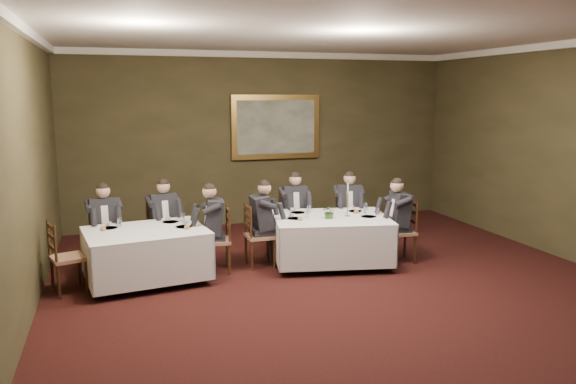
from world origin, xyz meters
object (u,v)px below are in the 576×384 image
diner_sec_backleft (105,237)px  centerpiece (330,211)px  chair_main_backright (348,231)px  chair_sec_backleft (106,251)px  chair_main_backleft (293,233)px  chair_sec_endleft (68,272)px  candlestick (348,204)px  chair_main_endright (400,244)px  diner_sec_endright (216,239)px  table_main (331,236)px  diner_main_endright (400,230)px  table_second (146,251)px  chair_sec_backright (164,244)px  chair_sec_endright (217,253)px  diner_sec_backright (163,231)px  diner_main_backleft (294,220)px  diner_main_backright (348,219)px  chair_main_endleft (259,248)px  diner_main_endleft (260,234)px  painting (276,127)px

diner_sec_backleft → centerpiece: 3.47m
chair_main_backright → chair_sec_backleft: (-4.06, -0.05, 0.00)m
chair_main_backleft → chair_sec_backleft: 3.12m
chair_sec_endleft → candlestick: size_ratio=1.85×
candlestick → chair_main_endright: bearing=-11.2°
diner_sec_endright → table_main: bearing=-88.4°
diner_main_endright → chair_sec_endleft: bearing=93.8°
table_second → chair_main_endright: chair_main_endright is taller
chair_main_backleft → chair_sec_endleft: bearing=16.2°
centerpiece → table_second: bearing=178.1°
chair_sec_backright → chair_sec_endright: same height
diner_sec_endright → chair_sec_backleft: bearing=74.3°
diner_main_endright → diner_sec_backright: (-3.63, 1.10, 0.00)m
table_main → chair_main_backleft: 1.06m
table_second → diner_sec_backright: bearing=70.5°
chair_main_backright → diner_sec_endright: size_ratio=0.74×
table_main → diner_sec_backleft: bearing=167.5°
table_main → chair_sec_endright: (-1.80, 0.13, -0.17)m
diner_main_backleft → chair_main_backright: 0.99m
table_second → chair_sec_backright: size_ratio=1.84×
chair_main_backleft → chair_main_backright: bearing=167.4°
chair_main_backright → diner_main_endright: diner_main_endright is taller
diner_main_endright → chair_sec_backright: (-3.63, 1.11, -0.23)m
chair_main_backright → chair_sec_backleft: bearing=16.5°
diner_main_endright → centerpiece: 1.24m
chair_sec_backright → diner_main_backleft: bearing=168.2°
chair_sec_backright → chair_main_backleft: bearing=168.5°
chair_sec_endright → chair_main_backright: bearing=-68.6°
diner_main_backleft → diner_main_backright: bearing=167.4°
diner_sec_backleft → chair_sec_backright: diner_sec_backleft is taller
diner_main_backleft → candlestick: bearing=116.8°
diner_main_backright → diner_sec_backright: (-3.17, 0.08, 0.00)m
table_second → chair_sec_endleft: (-1.04, -0.16, -0.17)m
chair_main_endleft → chair_sec_endright: bearing=-84.4°
chair_main_backleft → chair_main_endleft: bearing=42.2°
centerpiece → chair_sec_endright: bearing=172.0°
diner_main_backleft → chair_main_endleft: 1.15m
chair_main_backleft → diner_sec_backleft: diner_sec_backleft is taller
diner_sec_backleft → chair_sec_endright: size_ratio=1.35×
chair_sec_backright → chair_sec_backleft: bearing=-5.7°
chair_main_backright → candlestick: candlestick is taller
table_second → diner_sec_backleft: 0.96m
table_main → diner_main_endleft: bearing=169.2°
diner_main_backright → diner_sec_backright: 3.17m
chair_main_backleft → chair_sec_backright: size_ratio=1.00×
diner_main_backright → painting: painting is taller
table_main → painting: painting is taller
table_second → chair_main_backright: (3.49, 0.83, -0.17)m
diner_sec_backright → chair_main_backleft: bearing=168.8°
chair_sec_backright → chair_sec_endright: bearing=119.6°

